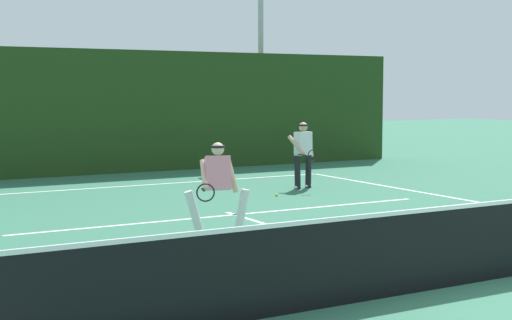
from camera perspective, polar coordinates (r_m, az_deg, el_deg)
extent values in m
plane|color=#316B51|center=(9.89, 15.19, -9.03)|extent=(80.00, 80.00, 0.00)
cube|color=white|center=(19.43, -8.74, -1.89)|extent=(10.67, 0.10, 0.01)
cube|color=white|center=(14.73, -1.60, -4.12)|extent=(8.70, 0.10, 0.01)
cube|color=white|center=(12.31, 4.64, -6.02)|extent=(0.10, 6.40, 0.01)
cube|color=black|center=(9.78, 15.26, -6.30)|extent=(11.51, 0.02, 0.96)
cube|color=white|center=(9.69, 15.33, -3.37)|extent=(11.51, 0.03, 0.05)
cylinder|color=silver|center=(12.54, -1.12, -3.98)|extent=(0.31, 0.22, 0.80)
cylinder|color=silver|center=(12.43, -4.64, -4.08)|extent=(0.37, 0.24, 0.79)
ellipsoid|color=white|center=(12.60, -1.11, -5.54)|extent=(0.28, 0.19, 0.09)
ellipsoid|color=white|center=(12.49, -4.62, -5.65)|extent=(0.28, 0.19, 0.09)
cube|color=pink|center=(12.39, -2.88, -0.98)|extent=(0.49, 0.45, 0.59)
cylinder|color=beige|center=(12.42, -1.85, -1.08)|extent=(0.26, 0.16, 0.61)
cylinder|color=beige|center=(12.36, -3.92, -1.12)|extent=(0.25, 0.50, 0.49)
sphere|color=beige|center=(12.35, -2.89, 0.84)|extent=(0.21, 0.21, 0.21)
cylinder|color=black|center=(12.35, -2.89, 1.01)|extent=(0.29, 0.29, 0.04)
cylinder|color=black|center=(12.14, -4.00, -2.24)|extent=(0.11, 0.26, 0.03)
torus|color=black|center=(11.80, -3.81, -2.45)|extent=(0.29, 0.12, 0.29)
cylinder|color=black|center=(18.76, 3.96, -0.85)|extent=(0.19, 0.18, 0.82)
cylinder|color=black|center=(18.49, 3.13, -0.93)|extent=(0.19, 0.18, 0.82)
ellipsoid|color=white|center=(18.80, 3.95, -1.95)|extent=(0.28, 0.16, 0.09)
ellipsoid|color=white|center=(18.53, 3.13, -2.05)|extent=(0.28, 0.16, 0.09)
cube|color=silver|center=(18.56, 3.56, 1.24)|extent=(0.46, 0.32, 0.58)
cylinder|color=tan|center=(18.73, 4.07, 1.19)|extent=(0.25, 0.14, 0.63)
cylinder|color=tan|center=(18.40, 3.04, 1.13)|extent=(0.21, 0.56, 0.46)
sphere|color=tan|center=(18.54, 3.57, 2.51)|extent=(0.22, 0.22, 0.22)
cylinder|color=black|center=(18.53, 3.57, 2.63)|extent=(0.28, 0.28, 0.04)
cylinder|color=black|center=(18.20, 3.47, 0.39)|extent=(0.08, 0.26, 0.03)
torus|color=black|center=(17.96, 4.24, 0.32)|extent=(0.29, 0.08, 0.29)
sphere|color=#D1E033|center=(17.26, 1.55, -2.63)|extent=(0.07, 0.07, 0.07)
cube|color=#203B16|center=(22.08, -11.51, 3.56)|extent=(20.18, 0.12, 3.56)
cylinder|color=#9EA39E|center=(25.28, 0.36, 7.14)|extent=(0.18, 0.18, 6.45)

